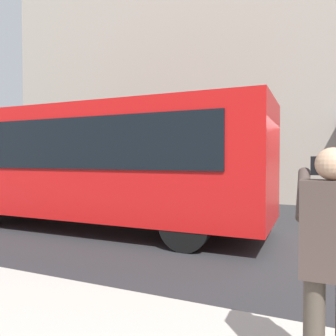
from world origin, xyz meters
The scene contains 4 objects.
ground_plane centered at (0.00, 0.00, 0.00)m, with size 60.00×60.00×0.00m, color #2B2B2D.
building_facade_far centered at (-0.02, -6.80, 5.99)m, with size 28.00×1.55×12.00m.
red_bus centered at (4.80, 0.04, 1.68)m, with size 9.05×2.54×3.08m.
pedestrian_photographer centered at (-0.56, 4.54, 1.14)m, with size 0.53×0.52×1.70m.
Camera 1 is at (-0.43, 7.00, 1.78)m, focal length 35.46 mm.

